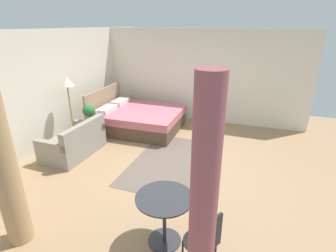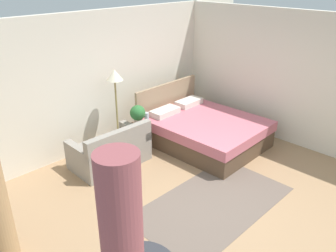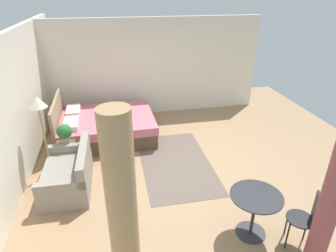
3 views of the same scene
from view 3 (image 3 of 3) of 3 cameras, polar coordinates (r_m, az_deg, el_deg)
ground_plane at (r=6.13m, az=1.84°, el=-7.66°), size 8.83×9.00×0.02m
wall_back at (r=5.67m, az=-28.97°, el=1.34°), size 8.83×0.12×2.67m
wall_right at (r=8.23m, az=-2.68°, el=11.55°), size 0.12×6.00×2.67m
area_rug at (r=6.16m, az=1.53°, el=-7.32°), size 2.52×1.43×0.01m
bed at (r=7.21m, az=-12.39°, el=0.01°), size 1.87×2.29×1.08m
couch at (r=5.65m, az=-18.93°, el=-9.08°), size 1.38×0.84×0.80m
nightstand at (r=6.40m, az=-19.28°, el=-4.88°), size 0.52×0.38×0.52m
potted_plant at (r=6.08m, az=-19.83°, el=-1.23°), size 0.30×0.30×0.43m
vase at (r=6.33m, az=-19.33°, el=-1.46°), size 0.09×0.09×0.22m
floor_lamp at (r=5.67m, az=-24.19°, el=2.73°), size 0.32×0.32×1.64m
balcony_table at (r=4.51m, az=16.78°, el=-15.12°), size 0.75×0.75×0.72m
cafe_chair_near_window at (r=4.57m, az=25.91°, el=-15.76°), size 0.52×0.52×0.89m
curtain_left at (r=4.02m, az=30.15°, el=-10.61°), size 0.26×0.26×2.46m
curtain_right at (r=3.16m, az=-8.91°, el=-17.60°), size 0.31×0.31×2.46m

